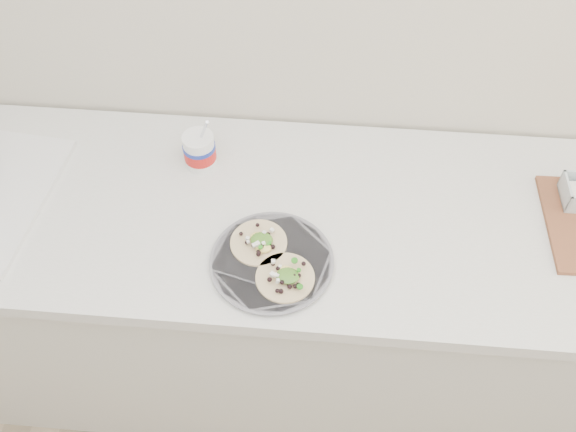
{
  "coord_description": "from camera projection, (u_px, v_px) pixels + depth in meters",
  "views": [
    {
      "loc": [
        0.07,
        0.41,
        2.16
      ],
      "look_at": [
        -0.02,
        1.35,
        0.96
      ],
      "focal_mm": 40.0,
      "sensor_mm": 36.0,
      "label": 1
    }
  ],
  "objects": [
    {
      "name": "counter",
      "position": [
        296.0,
        299.0,
        1.98
      ],
      "size": [
        2.44,
        0.66,
        0.9
      ],
      "color": "silver",
      "rests_on": "ground"
    },
    {
      "name": "taco_plate",
      "position": [
        272.0,
        260.0,
        1.51
      ],
      "size": [
        0.29,
        0.29,
        0.04
      ],
      "rotation": [
        0.0,
        0.0,
        0.39
      ],
      "color": "slate",
      "rests_on": "counter"
    },
    {
      "name": "tub",
      "position": [
        200.0,
        148.0,
        1.67
      ],
      "size": [
        0.09,
        0.09,
        0.19
      ],
      "rotation": [
        0.0,
        0.0,
        -0.3
      ],
      "color": "white",
      "rests_on": "counter"
    }
  ]
}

